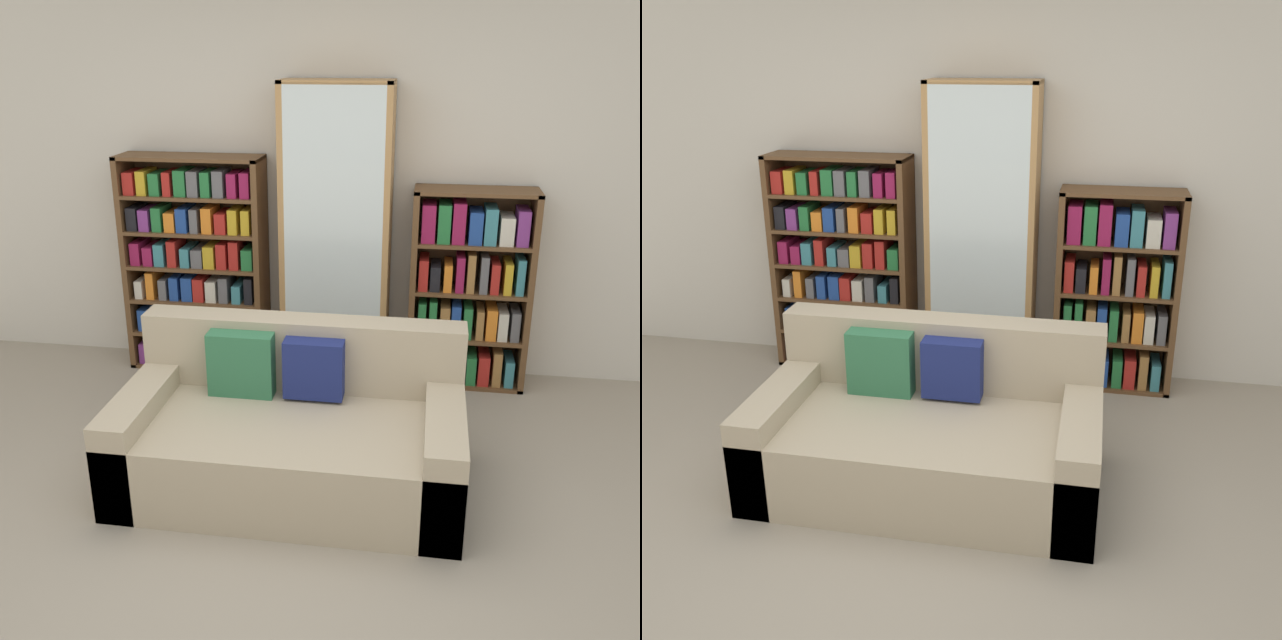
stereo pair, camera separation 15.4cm
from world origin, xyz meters
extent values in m
plane|color=gray|center=(0.00, 0.00, 0.00)|extent=(16.00, 16.00, 0.00)
cube|color=beige|center=(0.00, 2.33, 1.35)|extent=(6.94, 0.06, 2.70)
cube|color=tan|center=(-0.01, 0.68, 0.20)|extent=(1.79, 0.97, 0.41)
cube|color=tan|center=(-0.01, 1.06, 0.61)|extent=(1.79, 0.20, 0.41)
cube|color=tan|center=(-0.80, 0.68, 0.26)|extent=(0.20, 0.97, 0.53)
cube|color=tan|center=(0.79, 0.68, 0.26)|extent=(0.20, 0.97, 0.53)
cube|color=#2D6B47|center=(-0.32, 0.90, 0.59)|extent=(0.36, 0.12, 0.36)
cube|color=navy|center=(0.08, 0.90, 0.59)|extent=(0.32, 0.12, 0.32)
cube|color=brown|center=(-1.44, 2.12, 0.77)|extent=(0.04, 0.32, 1.53)
cube|color=brown|center=(-0.49, 2.12, 0.77)|extent=(0.04, 0.32, 1.53)
cube|color=brown|center=(-0.97, 2.12, 1.52)|extent=(0.99, 0.32, 0.02)
cube|color=brown|center=(-0.97, 2.12, 0.01)|extent=(0.99, 0.32, 0.02)
cube|color=brown|center=(-0.97, 2.28, 0.77)|extent=(0.99, 0.01, 1.53)
cube|color=brown|center=(-0.97, 2.12, 0.27)|extent=(0.91, 0.32, 0.02)
cube|color=brown|center=(-0.97, 2.12, 0.52)|extent=(0.91, 0.32, 0.02)
cube|color=brown|center=(-0.97, 2.12, 0.77)|extent=(0.91, 0.32, 0.02)
cube|color=brown|center=(-0.97, 2.12, 1.01)|extent=(0.91, 0.32, 0.02)
cube|color=brown|center=(-0.97, 2.12, 1.26)|extent=(0.91, 0.32, 0.02)
cube|color=#7A3384|center=(-1.37, 2.11, 0.10)|extent=(0.08, 0.24, 0.15)
cube|color=gold|center=(-1.26, 2.11, 0.12)|extent=(0.07, 0.24, 0.18)
cube|color=#1E4293|center=(-1.17, 2.11, 0.11)|extent=(0.06, 0.24, 0.17)
cube|color=#237038|center=(-1.06, 2.11, 0.12)|extent=(0.08, 0.24, 0.18)
cube|color=beige|center=(-0.97, 2.11, 0.11)|extent=(0.09, 0.24, 0.17)
cube|color=#8E1947|center=(-0.86, 2.11, 0.09)|extent=(0.08, 0.24, 0.14)
cube|color=olive|center=(-0.77, 2.11, 0.10)|extent=(0.08, 0.24, 0.14)
cube|color=gold|center=(-0.67, 2.11, 0.09)|extent=(0.07, 0.24, 0.13)
cube|color=gold|center=(-0.57, 2.11, 0.09)|extent=(0.08, 0.24, 0.13)
cube|color=#1E4293|center=(-1.35, 2.11, 0.36)|extent=(0.08, 0.24, 0.16)
cube|color=beige|center=(-1.22, 2.11, 0.35)|extent=(0.10, 0.24, 0.13)
cube|color=gold|center=(-1.10, 2.11, 0.36)|extent=(0.09, 0.24, 0.15)
cube|color=teal|center=(-0.96, 2.11, 0.38)|extent=(0.08, 0.24, 0.19)
cube|color=gold|center=(-0.84, 2.11, 0.36)|extent=(0.10, 0.24, 0.16)
cube|color=beige|center=(-0.71, 2.11, 0.38)|extent=(0.09, 0.24, 0.19)
cube|color=beige|center=(-0.58, 2.11, 0.35)|extent=(0.10, 0.24, 0.13)
cube|color=beige|center=(-1.36, 2.11, 0.60)|extent=(0.06, 0.24, 0.13)
cube|color=orange|center=(-1.28, 2.11, 0.63)|extent=(0.06, 0.24, 0.20)
cube|color=#5B5B60|center=(-1.19, 2.11, 0.60)|extent=(0.06, 0.24, 0.15)
cube|color=#1E4293|center=(-1.10, 2.11, 0.61)|extent=(0.06, 0.24, 0.17)
cube|color=#1E4293|center=(-1.01, 2.11, 0.62)|extent=(0.08, 0.24, 0.17)
cube|color=#AD231E|center=(-0.92, 2.11, 0.61)|extent=(0.07, 0.24, 0.16)
cube|color=beige|center=(-0.83, 2.11, 0.61)|extent=(0.07, 0.24, 0.15)
cube|color=#5B5B60|center=(-0.74, 2.11, 0.62)|extent=(0.06, 0.24, 0.18)
cube|color=teal|center=(-0.65, 2.11, 0.59)|extent=(0.06, 0.24, 0.13)
cube|color=black|center=(-0.56, 2.11, 0.62)|extent=(0.06, 0.24, 0.18)
cube|color=#8E1947|center=(-1.37, 2.11, 0.86)|extent=(0.07, 0.24, 0.16)
cube|color=#8E1947|center=(-1.28, 2.11, 0.84)|extent=(0.07, 0.24, 0.13)
cube|color=teal|center=(-1.19, 2.11, 0.86)|extent=(0.07, 0.24, 0.16)
cube|color=#AD231E|center=(-1.10, 2.11, 0.87)|extent=(0.06, 0.24, 0.18)
cube|color=teal|center=(-1.01, 2.11, 0.84)|extent=(0.06, 0.24, 0.13)
cube|color=#5B5B60|center=(-0.92, 2.11, 0.84)|extent=(0.08, 0.24, 0.13)
cube|color=gold|center=(-0.83, 2.11, 0.86)|extent=(0.08, 0.24, 0.15)
cube|color=#AD231E|center=(-0.74, 2.11, 0.87)|extent=(0.07, 0.24, 0.18)
cube|color=#AD231E|center=(-0.66, 2.11, 0.88)|extent=(0.07, 0.24, 0.20)
cube|color=#237038|center=(-0.56, 2.11, 0.85)|extent=(0.08, 0.24, 0.14)
cube|color=black|center=(-1.37, 2.11, 1.10)|extent=(0.07, 0.24, 0.16)
cube|color=#7A3384|center=(-1.28, 2.11, 1.10)|extent=(0.07, 0.24, 0.15)
cube|color=#237038|center=(-1.19, 2.11, 1.11)|extent=(0.07, 0.24, 0.16)
cube|color=orange|center=(-1.10, 2.11, 1.09)|extent=(0.07, 0.24, 0.13)
cube|color=#1E4293|center=(-1.01, 2.11, 1.11)|extent=(0.08, 0.24, 0.16)
cube|color=#5B5B60|center=(-0.93, 2.11, 1.11)|extent=(0.05, 0.24, 0.16)
cube|color=orange|center=(-0.84, 2.11, 1.11)|extent=(0.07, 0.24, 0.17)
cube|color=#AD231E|center=(-0.74, 2.11, 1.09)|extent=(0.07, 0.24, 0.14)
cube|color=gold|center=(-0.66, 2.11, 1.11)|extent=(0.06, 0.24, 0.17)
cube|color=gold|center=(-0.57, 2.11, 1.11)|extent=(0.06, 0.24, 0.17)
cube|color=#AD231E|center=(-1.37, 2.11, 1.35)|extent=(0.07, 0.24, 0.15)
cube|color=gold|center=(-1.28, 2.11, 1.35)|extent=(0.07, 0.24, 0.16)
cube|color=#237038|center=(-1.19, 2.11, 1.35)|extent=(0.07, 0.24, 0.15)
cube|color=#AD231E|center=(-1.10, 2.11, 1.35)|extent=(0.05, 0.24, 0.16)
cube|color=#237038|center=(-1.01, 2.11, 1.36)|extent=(0.08, 0.24, 0.17)
cube|color=#5B5B60|center=(-0.92, 2.11, 1.36)|extent=(0.07, 0.24, 0.17)
cube|color=#237038|center=(-0.83, 2.11, 1.36)|extent=(0.06, 0.24, 0.17)
cube|color=#5B5B60|center=(-0.74, 2.11, 1.36)|extent=(0.07, 0.24, 0.18)
cube|color=#8E1947|center=(-0.65, 2.11, 1.35)|extent=(0.06, 0.24, 0.16)
cube|color=#8E1947|center=(-0.56, 2.11, 1.36)|extent=(0.06, 0.24, 0.17)
cube|color=#AD7F4C|center=(-0.30, 2.10, 1.01)|extent=(0.04, 0.36, 2.02)
cube|color=#AD7F4C|center=(0.38, 2.10, 1.01)|extent=(0.04, 0.36, 2.02)
cube|color=#AD7F4C|center=(0.04, 2.10, 2.01)|extent=(0.72, 0.36, 0.02)
cube|color=#AD7F4C|center=(0.04, 2.10, 0.01)|extent=(0.72, 0.36, 0.02)
cube|color=#AD7F4C|center=(0.04, 2.28, 1.01)|extent=(0.72, 0.01, 2.02)
cube|color=silver|center=(0.04, 1.93, 1.01)|extent=(0.64, 0.01, 2.00)
cube|color=#AD7F4C|center=(0.04, 2.10, 0.35)|extent=(0.64, 0.32, 0.02)
cube|color=#AD7F4C|center=(0.04, 2.10, 0.68)|extent=(0.64, 0.32, 0.02)
cube|color=#AD7F4C|center=(0.04, 2.10, 1.01)|extent=(0.64, 0.32, 0.02)
cube|color=#AD7F4C|center=(0.04, 2.10, 1.34)|extent=(0.64, 0.32, 0.02)
cube|color=#AD7F4C|center=(0.04, 2.10, 1.67)|extent=(0.64, 0.32, 0.02)
cylinder|color=silver|center=(-0.19, 2.08, 0.06)|extent=(0.01, 0.01, 0.07)
cone|color=silver|center=(-0.19, 2.08, 0.14)|extent=(0.09, 0.09, 0.09)
cylinder|color=silver|center=(-0.04, 2.09, 0.06)|extent=(0.01, 0.01, 0.07)
cone|color=silver|center=(-0.04, 2.09, 0.14)|extent=(0.09, 0.09, 0.09)
cylinder|color=silver|center=(0.11, 2.11, 0.06)|extent=(0.01, 0.01, 0.07)
cone|color=silver|center=(0.11, 2.11, 0.14)|extent=(0.09, 0.09, 0.09)
cylinder|color=silver|center=(0.27, 2.11, 0.06)|extent=(0.01, 0.01, 0.07)
cone|color=silver|center=(0.27, 2.11, 0.14)|extent=(0.09, 0.09, 0.09)
cylinder|color=silver|center=(-0.21, 2.10, 0.40)|extent=(0.01, 0.01, 0.07)
cone|color=silver|center=(-0.21, 2.10, 0.48)|extent=(0.07, 0.07, 0.09)
cylinder|color=silver|center=(-0.11, 2.11, 0.40)|extent=(0.01, 0.01, 0.07)
cone|color=silver|center=(-0.11, 2.11, 0.48)|extent=(0.07, 0.07, 0.09)
cylinder|color=silver|center=(-0.01, 2.11, 0.40)|extent=(0.01, 0.01, 0.07)
cone|color=silver|center=(-0.01, 2.11, 0.48)|extent=(0.07, 0.07, 0.09)
cylinder|color=silver|center=(0.09, 2.10, 0.40)|extent=(0.01, 0.01, 0.07)
cone|color=silver|center=(0.09, 2.10, 0.48)|extent=(0.07, 0.07, 0.09)
cylinder|color=silver|center=(0.19, 2.11, 0.40)|extent=(0.01, 0.01, 0.07)
cone|color=silver|center=(0.19, 2.11, 0.48)|extent=(0.07, 0.07, 0.09)
cylinder|color=silver|center=(0.29, 2.10, 0.40)|extent=(0.01, 0.01, 0.07)
cone|color=silver|center=(0.29, 2.10, 0.48)|extent=(0.07, 0.07, 0.09)
cylinder|color=silver|center=(-0.20, 2.12, 0.73)|extent=(0.01, 0.01, 0.07)
cone|color=silver|center=(-0.20, 2.12, 0.81)|extent=(0.08, 0.08, 0.09)
cylinder|color=silver|center=(-0.08, 2.11, 0.73)|extent=(0.01, 0.01, 0.07)
cone|color=silver|center=(-0.08, 2.11, 0.81)|extent=(0.08, 0.08, 0.09)
cylinder|color=silver|center=(0.04, 2.10, 0.73)|extent=(0.01, 0.01, 0.07)
cone|color=silver|center=(0.04, 2.10, 0.81)|extent=(0.08, 0.08, 0.09)
cylinder|color=silver|center=(0.16, 2.09, 0.73)|extent=(0.01, 0.01, 0.07)
cone|color=silver|center=(0.16, 2.09, 0.81)|extent=(0.08, 0.08, 0.09)
cylinder|color=silver|center=(0.28, 2.09, 0.73)|extent=(0.01, 0.01, 0.07)
cone|color=silver|center=(0.28, 2.09, 0.81)|extent=(0.08, 0.08, 0.09)
cylinder|color=silver|center=(-0.21, 2.12, 1.06)|extent=(0.01, 0.01, 0.07)
cone|color=silver|center=(-0.21, 2.12, 1.13)|extent=(0.07, 0.07, 0.08)
cylinder|color=silver|center=(-0.11, 2.09, 1.06)|extent=(0.01, 0.01, 0.07)
cone|color=silver|center=(-0.11, 2.09, 1.13)|extent=(0.07, 0.07, 0.08)
cylinder|color=silver|center=(-0.01, 2.10, 1.06)|extent=(0.01, 0.01, 0.07)
cone|color=silver|center=(-0.01, 2.10, 1.13)|extent=(0.07, 0.07, 0.08)
cylinder|color=silver|center=(0.09, 2.09, 1.06)|extent=(0.01, 0.01, 0.07)
cone|color=silver|center=(0.09, 2.09, 1.13)|extent=(0.07, 0.07, 0.08)
cylinder|color=silver|center=(0.19, 2.12, 1.06)|extent=(0.01, 0.01, 0.07)
cone|color=silver|center=(0.19, 2.12, 1.13)|extent=(0.07, 0.07, 0.08)
cylinder|color=silver|center=(0.29, 2.12, 1.06)|extent=(0.01, 0.01, 0.07)
cone|color=silver|center=(0.29, 2.12, 1.13)|extent=(0.07, 0.07, 0.08)
cylinder|color=silver|center=(-0.20, 2.09, 1.39)|extent=(0.01, 0.01, 0.08)
cone|color=silver|center=(-0.20, 2.09, 1.48)|extent=(0.08, 0.08, 0.10)
cylinder|color=silver|center=(-0.08, 2.11, 1.39)|extent=(0.01, 0.01, 0.08)
cone|color=silver|center=(-0.08, 2.11, 1.48)|extent=(0.08, 0.08, 0.10)
cylinder|color=silver|center=(0.04, 2.11, 1.39)|extent=(0.01, 0.01, 0.08)
cone|color=silver|center=(0.04, 2.11, 1.48)|extent=(0.08, 0.08, 0.10)
cylinder|color=silver|center=(0.16, 2.11, 1.39)|extent=(0.01, 0.01, 0.08)
cone|color=silver|center=(0.16, 2.11, 1.48)|extent=(0.08, 0.08, 0.10)
cylinder|color=silver|center=(0.28, 2.12, 1.39)|extent=(0.01, 0.01, 0.08)
cone|color=silver|center=(0.28, 2.12, 1.48)|extent=(0.08, 0.08, 0.10)
cylinder|color=silver|center=(-0.20, 2.12, 1.72)|extent=(0.01, 0.01, 0.06)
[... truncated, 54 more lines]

